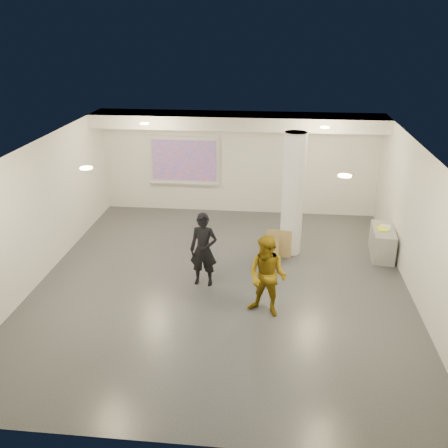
# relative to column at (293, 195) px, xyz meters

# --- Properties ---
(floor) EXTENTS (8.00, 9.00, 0.01)m
(floor) POSITION_rel_column_xyz_m (-1.50, -1.80, -1.50)
(floor) COLOR #34363C
(floor) RESTS_ON ground
(ceiling) EXTENTS (8.00, 9.00, 0.01)m
(ceiling) POSITION_rel_column_xyz_m (-1.50, -1.80, 1.50)
(ceiling) COLOR silver
(ceiling) RESTS_ON floor
(wall_back) EXTENTS (8.00, 0.01, 3.00)m
(wall_back) POSITION_rel_column_xyz_m (-1.50, 2.70, 0.00)
(wall_back) COLOR silver
(wall_back) RESTS_ON floor
(wall_front) EXTENTS (8.00, 0.01, 3.00)m
(wall_front) POSITION_rel_column_xyz_m (-1.50, -6.30, 0.00)
(wall_front) COLOR silver
(wall_front) RESTS_ON floor
(wall_left) EXTENTS (0.01, 9.00, 3.00)m
(wall_left) POSITION_rel_column_xyz_m (-5.50, -1.80, 0.00)
(wall_left) COLOR silver
(wall_left) RESTS_ON floor
(wall_right) EXTENTS (0.01, 9.00, 3.00)m
(wall_right) POSITION_rel_column_xyz_m (2.50, -1.80, 0.00)
(wall_right) COLOR silver
(wall_right) RESTS_ON floor
(soffit_band) EXTENTS (8.00, 1.10, 0.36)m
(soffit_band) POSITION_rel_column_xyz_m (-1.50, 2.15, 1.32)
(soffit_band) COLOR silver
(soffit_band) RESTS_ON ceiling
(downlight_nw) EXTENTS (0.22, 0.22, 0.02)m
(downlight_nw) POSITION_rel_column_xyz_m (-3.70, 0.70, 1.48)
(downlight_nw) COLOR #FFCF80
(downlight_nw) RESTS_ON ceiling
(downlight_ne) EXTENTS (0.22, 0.22, 0.02)m
(downlight_ne) POSITION_rel_column_xyz_m (0.70, 0.70, 1.48)
(downlight_ne) COLOR #FFCF80
(downlight_ne) RESTS_ON ceiling
(downlight_sw) EXTENTS (0.22, 0.22, 0.02)m
(downlight_sw) POSITION_rel_column_xyz_m (-3.70, -3.30, 1.48)
(downlight_sw) COLOR #FFCF80
(downlight_sw) RESTS_ON ceiling
(downlight_se) EXTENTS (0.22, 0.22, 0.02)m
(downlight_se) POSITION_rel_column_xyz_m (0.70, -3.30, 1.48)
(downlight_se) COLOR #FFCF80
(downlight_se) RESTS_ON ceiling
(column) EXTENTS (0.52, 0.52, 3.00)m
(column) POSITION_rel_column_xyz_m (0.00, 0.00, 0.00)
(column) COLOR white
(column) RESTS_ON floor
(projection_screen) EXTENTS (2.10, 0.13, 1.42)m
(projection_screen) POSITION_rel_column_xyz_m (-3.10, 2.65, 0.03)
(projection_screen) COLOR silver
(projection_screen) RESTS_ON wall_back
(credenza) EXTENTS (0.59, 1.24, 0.70)m
(credenza) POSITION_rel_column_xyz_m (2.22, 0.02, -1.15)
(credenza) COLOR gray
(credenza) RESTS_ON floor
(papers_stack) EXTENTS (0.34, 0.39, 0.02)m
(papers_stack) POSITION_rel_column_xyz_m (2.26, 0.11, -0.79)
(papers_stack) COLOR white
(papers_stack) RESTS_ON credenza
(postit_pad) EXTENTS (0.23, 0.30, 0.03)m
(postit_pad) POSITION_rel_column_xyz_m (2.17, -0.02, -0.78)
(postit_pad) COLOR #EFFF22
(postit_pad) RESTS_ON credenza
(cardboard_back) EXTENTS (0.62, 0.22, 0.66)m
(cardboard_back) POSITION_rel_column_xyz_m (-0.29, -0.28, -1.17)
(cardboard_back) COLOR olive
(cardboard_back) RESTS_ON floor
(cardboard_front) EXTENTS (0.51, 0.30, 0.51)m
(cardboard_front) POSITION_rel_column_xyz_m (-0.51, -0.43, -1.24)
(cardboard_front) COLOR olive
(cardboard_front) RESTS_ON floor
(woman) EXTENTS (0.63, 0.44, 1.63)m
(woman) POSITION_rel_column_xyz_m (-1.89, -1.83, -0.69)
(woman) COLOR black
(woman) RESTS_ON floor
(man) EXTENTS (0.97, 0.88, 1.63)m
(man) POSITION_rel_column_xyz_m (-0.51, -2.89, -0.68)
(man) COLOR #87690F
(man) RESTS_ON floor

